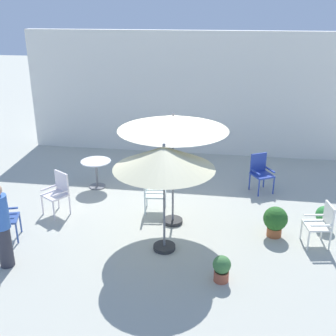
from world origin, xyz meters
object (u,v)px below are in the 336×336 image
at_px(patio_chair_3, 322,222).
at_px(potted_plant_3, 222,268).
at_px(cafe_table_0, 96,169).
at_px(patio_chair_1, 58,190).
at_px(patio_chair_4, 261,170).
at_px(patio_umbrella_0, 173,124).
at_px(potted_plant_0, 275,220).
at_px(patio_chair_0, 152,191).
at_px(patio_chair_2, 2,216).
at_px(potted_plant_1, 193,165).
at_px(patio_umbrella_1, 164,159).
at_px(potted_plant_2, 324,216).
at_px(standing_person, 1,225).

distance_m(patio_chair_3, potted_plant_3, 2.44).
xyz_separation_m(cafe_table_0, patio_chair_1, (-0.41, -1.55, 0.05)).
bearing_deg(patio_chair_4, patio_umbrella_0, -133.85).
relative_size(patio_umbrella_0, potted_plant_0, 3.83).
relative_size(patio_chair_0, patio_chair_2, 0.92).
xyz_separation_m(patio_chair_1, potted_plant_1, (2.84, 2.71, -0.23)).
distance_m(patio_umbrella_1, potted_plant_1, 4.18).
bearing_deg(potted_plant_3, patio_umbrella_0, 120.47).
bearing_deg(potted_plant_1, potted_plant_2, -39.25).
xyz_separation_m(patio_chair_2, potted_plant_1, (3.51, 3.99, -0.19)).
distance_m(potted_plant_2, potted_plant_3, 3.05).
relative_size(cafe_table_0, potted_plant_2, 1.53).
relative_size(potted_plant_2, potted_plant_3, 1.05).
distance_m(cafe_table_0, patio_chair_2, 3.03).
xyz_separation_m(patio_chair_1, potted_plant_2, (5.93, 0.19, -0.28)).
height_order(patio_chair_1, standing_person, standing_person).
height_order(patio_umbrella_1, patio_chair_0, patio_umbrella_1).
relative_size(patio_chair_2, potted_plant_1, 1.37).
bearing_deg(patio_umbrella_0, patio_chair_2, -160.11).
relative_size(patio_umbrella_1, patio_chair_1, 2.24).
height_order(cafe_table_0, patio_chair_4, patio_chair_4).
relative_size(patio_umbrella_1, cafe_table_0, 2.80).
bearing_deg(potted_plant_3, patio_chair_1, 152.18).
xyz_separation_m(patio_chair_2, patio_chair_3, (6.39, 0.77, -0.02)).
bearing_deg(patio_chair_4, patio_chair_3, -66.91).
height_order(patio_chair_0, patio_chair_1, patio_chair_1).
bearing_deg(patio_umbrella_0, potted_plant_2, 4.51).
relative_size(potted_plant_1, potted_plant_2, 1.29).
bearing_deg(standing_person, patio_chair_0, 49.30).
relative_size(patio_chair_3, potted_plant_0, 1.36).
bearing_deg(potted_plant_0, potted_plant_3, -121.33).
height_order(potted_plant_0, potted_plant_1, potted_plant_1).
bearing_deg(patio_umbrella_0, patio_chair_1, 178.48).
relative_size(patio_umbrella_0, patio_chair_1, 2.55).
xyz_separation_m(patio_umbrella_1, potted_plant_3, (1.15, -0.85, -1.65)).
distance_m(patio_umbrella_0, standing_person, 3.78).
distance_m(patio_umbrella_0, cafe_table_0, 3.29).
relative_size(cafe_table_0, potted_plant_0, 1.20).
distance_m(patio_umbrella_0, potted_plant_0, 2.91).
bearing_deg(patio_chair_3, standing_person, -164.23).
relative_size(patio_umbrella_1, potted_plant_2, 4.28).
bearing_deg(standing_person, patio_chair_2, 121.38).
relative_size(potted_plant_1, standing_person, 0.40).
bearing_deg(patio_umbrella_1, potted_plant_2, 22.37).
bearing_deg(potted_plant_2, patio_chair_2, -167.48).
distance_m(patio_umbrella_1, cafe_table_0, 3.79).
bearing_deg(patio_chair_2, potted_plant_0, 10.04).
relative_size(potted_plant_0, standing_person, 0.40).
relative_size(patio_chair_2, potted_plant_2, 1.77).
xyz_separation_m(patio_chair_4, potted_plant_3, (-0.84, -4.01, -0.30)).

